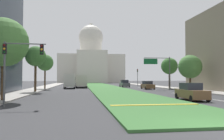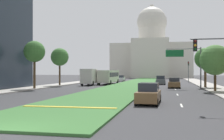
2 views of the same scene
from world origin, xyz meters
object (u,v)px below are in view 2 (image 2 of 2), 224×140
sedan_lead_stopped (149,94)px  sedan_far_horizon (121,78)px  traffic_light_far_right (188,69)px  capitol_building (152,53)px  street_tree_right_far (205,59)px  sedan_midblock (174,83)px  box_truck_delivery (90,77)px  city_bus (109,76)px  street_tree_left_far (60,57)px  street_tree_right_mid (215,60)px  street_tree_left_mid (34,52)px  overhead_guide_sign (187,59)px  sedan_distant (161,80)px

sedan_lead_stopped → sedan_far_horizon: 53.64m
traffic_light_far_right → sedan_far_horizon: bearing=161.9°
capitol_building → street_tree_right_far: 76.41m
capitol_building → sedan_midblock: (8.08, -75.48, -9.86)m
sedan_lead_stopped → traffic_light_far_right: bearing=82.2°
box_truck_delivery → city_bus: bearing=64.1°
street_tree_right_far → box_truck_delivery: street_tree_right_far is taller
sedan_far_horizon → street_tree_left_far: bearing=-105.1°
street_tree_right_mid → sedan_far_horizon: bearing=117.1°
street_tree_left_mid → sedan_lead_stopped: 24.53m
sedan_midblock → box_truck_delivery: bearing=160.4°
sedan_lead_stopped → street_tree_left_far: bearing=125.3°
street_tree_right_mid → box_truck_delivery: bearing=146.4°
overhead_guide_sign → sedan_midblock: overhead_guide_sign is taller
street_tree_right_far → street_tree_left_far: bearing=176.7°
sedan_midblock → sedan_distant: (-2.57, 11.47, 0.05)m
street_tree_right_far → sedan_far_horizon: size_ratio=1.58×
street_tree_left_mid → street_tree_right_mid: street_tree_left_mid is taller
street_tree_right_mid → sedan_midblock: (-5.14, 8.41, -3.46)m
street_tree_left_far → sedan_distant: bearing=27.5°
traffic_light_far_right → sedan_far_horizon: (-17.53, 5.73, -2.54)m
traffic_light_far_right → sedan_lead_stopped: traffic_light_far_right is taller
capitol_building → sedan_distant: (5.50, -64.00, -9.81)m
box_truck_delivery → sedan_midblock: bearing=-19.6°
sedan_midblock → box_truck_delivery: (-16.14, 5.75, 0.88)m
traffic_light_far_right → sedan_distant: traffic_light_far_right is taller
traffic_light_far_right → sedan_midblock: traffic_light_far_right is taller
sedan_far_horizon → sedan_midblock: bearing=-64.3°
overhead_guide_sign → box_truck_delivery: size_ratio=1.02×
street_tree_left_mid → street_tree_right_far: bearing=18.6°
street_tree_right_mid → sedan_far_horizon: street_tree_right_mid is taller
traffic_light_far_right → box_truck_delivery: 26.29m
street_tree_right_mid → sedan_far_horizon: size_ratio=1.51×
capitol_building → sedan_distant: 64.99m
street_tree_right_mid → traffic_light_far_right: bearing=92.5°
overhead_guide_sign → street_tree_right_far: (3.02, 2.60, 0.17)m
street_tree_left_far → sedan_midblock: (20.95, -1.93, -4.60)m
street_tree_left_far → street_tree_right_far: size_ratio=1.08×
sedan_midblock → city_bus: (-13.53, 11.13, 0.97)m
sedan_midblock → sedan_far_horizon: size_ratio=1.13×
sedan_far_horizon → city_bus: (0.23, -17.44, 1.00)m
capitol_building → overhead_guide_sign: bearing=-82.6°
street_tree_left_far → sedan_distant: (18.37, 9.55, -4.55)m
traffic_light_far_right → street_tree_right_far: street_tree_right_far is taller
street_tree_left_far → sedan_far_horizon: 27.98m
street_tree_left_far → sedan_lead_stopped: street_tree_left_far is taller
overhead_guide_sign → city_bus: (-15.47, 13.31, -2.87)m
traffic_light_far_right → sedan_far_horizon: size_ratio=1.25×
box_truck_delivery → street_tree_left_far: bearing=-141.6°
traffic_light_far_right → street_tree_left_mid: 39.83m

